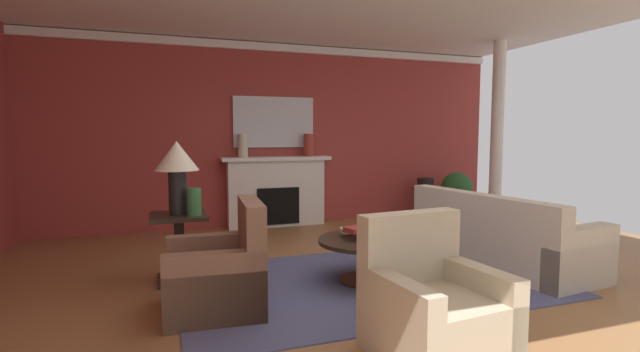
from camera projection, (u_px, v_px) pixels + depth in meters
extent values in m
plane|color=olive|center=(355.00, 283.00, 4.62)|extent=(9.83, 9.83, 0.00)
cube|color=#9E3833|center=(276.00, 135.00, 7.59)|extent=(8.16, 0.12, 3.01)
cube|color=white|center=(276.00, 48.00, 7.39)|extent=(8.16, 0.08, 0.12)
cube|color=#4C517A|center=(366.00, 281.00, 4.67)|extent=(3.73, 2.33, 0.01)
cube|color=white|center=(276.00, 193.00, 7.47)|extent=(1.60, 0.25, 1.09)
cube|color=black|center=(277.00, 205.00, 7.47)|extent=(0.70, 0.26, 0.60)
cube|color=white|center=(276.00, 159.00, 7.39)|extent=(1.80, 0.35, 0.06)
cube|color=silver|center=(274.00, 122.00, 7.47)|extent=(1.35, 0.04, 0.83)
cube|color=beige|center=(502.00, 245.00, 5.26)|extent=(1.16, 2.20, 0.45)
cube|color=beige|center=(481.00, 212.00, 5.07)|extent=(0.46, 2.11, 0.40)
cube|color=beige|center=(581.00, 258.00, 4.41)|extent=(0.92, 0.31, 0.62)
cube|color=beige|center=(445.00, 224.00, 6.10)|extent=(0.92, 0.31, 0.62)
cube|color=brown|center=(214.00, 286.00, 3.86)|extent=(0.86, 0.86, 0.44)
cube|color=brown|center=(251.00, 229.00, 3.90)|extent=(0.22, 0.81, 0.51)
cube|color=brown|center=(213.00, 266.00, 4.17)|extent=(0.81, 0.20, 0.60)
cube|color=brown|center=(216.00, 290.00, 3.54)|extent=(0.81, 0.20, 0.60)
cube|color=#C1B293|center=(437.00, 326.00, 3.06)|extent=(0.87, 0.87, 0.44)
cube|color=#C1B293|center=(410.00, 247.00, 3.31)|extent=(0.81, 0.24, 0.51)
cube|color=#C1B293|center=(396.00, 323.00, 2.92)|extent=(0.22, 0.81, 0.60)
cube|color=#C1B293|center=(474.00, 307.00, 3.20)|extent=(0.22, 0.81, 0.60)
cylinder|color=#2D2319|center=(367.00, 241.00, 4.63)|extent=(1.00, 1.00, 0.04)
cylinder|color=#2D2319|center=(367.00, 262.00, 4.65)|extent=(0.12, 0.12, 0.41)
cylinder|color=#2D2319|center=(366.00, 280.00, 4.67)|extent=(0.56, 0.56, 0.03)
cube|color=#2D2319|center=(178.00, 216.00, 4.63)|extent=(0.56, 0.56, 0.04)
cube|color=#2D2319|center=(179.00, 250.00, 4.66)|extent=(0.10, 0.10, 0.66)
cube|color=#2D2319|center=(180.00, 279.00, 4.69)|extent=(0.45, 0.45, 0.04)
cylinder|color=black|center=(178.00, 192.00, 4.61)|extent=(0.18, 0.18, 0.45)
cone|color=beige|center=(177.00, 156.00, 4.57)|extent=(0.44, 0.44, 0.30)
cylinder|color=#33703D|center=(194.00, 202.00, 4.55)|extent=(0.14, 0.14, 0.28)
cylinder|color=beige|center=(243.00, 146.00, 7.17)|extent=(0.16, 0.16, 0.37)
cylinder|color=#9E3328|center=(309.00, 145.00, 7.53)|extent=(0.17, 0.17, 0.37)
cylinder|color=black|center=(425.00, 199.00, 8.08)|extent=(0.29, 0.29, 0.74)
cube|color=maroon|center=(372.00, 233.00, 4.78)|extent=(0.23, 0.22, 0.04)
cube|color=tan|center=(350.00, 230.00, 4.75)|extent=(0.21, 0.15, 0.05)
cube|color=maroon|center=(357.00, 229.00, 4.56)|extent=(0.25, 0.23, 0.05)
cylinder|color=#A8754C|center=(456.00, 210.00, 8.22)|extent=(0.32, 0.32, 0.30)
sphere|color=#28602D|center=(457.00, 188.00, 8.18)|extent=(0.56, 0.56, 0.56)
cylinder|color=white|center=(497.00, 135.00, 7.37)|extent=(0.20, 0.20, 3.01)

